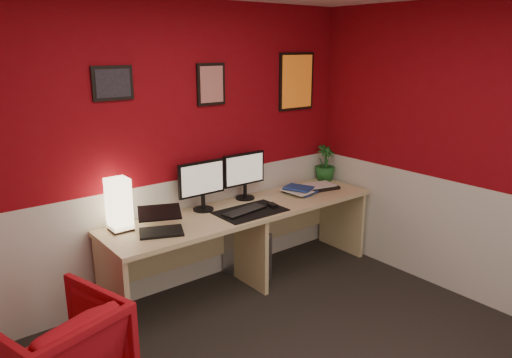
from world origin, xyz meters
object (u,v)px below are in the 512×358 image
zen_tray (319,187)px  armchair (57,352)px  monitor_left (202,178)px  desk (246,246)px  pc_tower (247,253)px  monitor_right (245,169)px  potted_plant (325,163)px  shoji_lamp (119,206)px  laptop (161,220)px

zen_tray → armchair: size_ratio=0.49×
zen_tray → monitor_left: bearing=173.1°
desk → pc_tower: (0.09, 0.12, -0.14)m
monitor_right → potted_plant: 1.06m
armchair → desk: bearing=179.1°
zen_tray → pc_tower: zen_tray is taller
monitor_left → zen_tray: size_ratio=1.66×
desk → zen_tray: zen_tray is taller
desk → shoji_lamp: shoji_lamp is taller
monitor_right → zen_tray: bearing=-13.7°
potted_plant → pc_tower: (-1.12, -0.09, -0.70)m
shoji_lamp → armchair: bearing=-137.4°
monitor_left → armchair: bearing=-155.5°
desk → zen_tray: 1.02m
laptop → armchair: laptop is taller
monitor_right → pc_tower: bearing=-120.9°
desk → laptop: bearing=-175.6°
laptop → shoji_lamp: bearing=155.4°
potted_plant → monitor_left: bearing=-179.3°
shoji_lamp → pc_tower: bearing=-2.9°
shoji_lamp → armchair: shoji_lamp is taller
zen_tray → potted_plant: 0.36m
desk → potted_plant: bearing=9.8°
shoji_lamp → zen_tray: (2.04, -0.14, -0.18)m
desk → potted_plant: (1.21, 0.21, 0.56)m
potted_plant → shoji_lamp: bearing=-179.3°
potted_plant → pc_tower: bearing=-175.4°
zen_tray → armchair: bearing=-169.2°
shoji_lamp → monitor_right: (1.25, 0.05, 0.09)m
laptop → armchair: 1.16m
shoji_lamp → potted_plant: bearing=0.7°
shoji_lamp → pc_tower: (1.19, -0.06, -0.70)m
pc_tower → zen_tray: bearing=-17.8°
shoji_lamp → desk: bearing=-9.3°
pc_tower → armchair: armchair is taller
desk → shoji_lamp: size_ratio=6.50×
shoji_lamp → laptop: bearing=-47.9°
monitor_right → laptop: bearing=-164.0°
shoji_lamp → monitor_left: size_ratio=0.69×
monitor_left → armchair: monitor_left is taller
monitor_right → armchair: (-1.98, -0.72, -0.70)m
desk → potted_plant: potted_plant is taller
monitor_left → pc_tower: size_ratio=1.29×
shoji_lamp → potted_plant: shoji_lamp is taller
laptop → zen_tray: 1.82m
laptop → pc_tower: bearing=34.2°
monitor_right → monitor_left: bearing=-175.4°
laptop → potted_plant: 2.10m
shoji_lamp → zen_tray: shoji_lamp is taller
potted_plant → zen_tray: bearing=-146.5°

